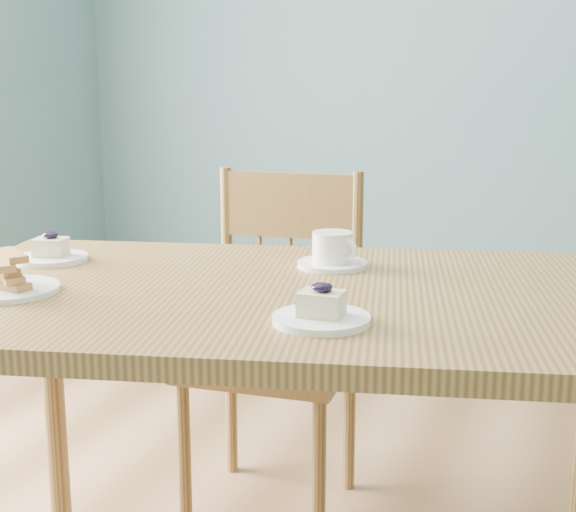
% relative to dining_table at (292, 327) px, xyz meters
% --- Properties ---
extents(dining_table, '(1.61, 1.15, 0.78)m').
position_rel_dining_table_xyz_m(dining_table, '(0.00, 0.00, 0.00)').
color(dining_table, olive).
rests_on(dining_table, ground).
extents(dining_chair, '(0.45, 0.44, 0.94)m').
position_rel_dining_table_xyz_m(dining_chair, '(-0.25, 0.54, -0.22)').
color(dining_chair, olive).
rests_on(dining_chair, ground).
extents(cheesecake_plate_near, '(0.17, 0.17, 0.07)m').
position_rel_dining_table_xyz_m(cheesecake_plate_near, '(0.12, -0.19, 0.10)').
color(cheesecake_plate_near, white).
rests_on(cheesecake_plate_near, dining_table).
extents(cheesecake_plate_far, '(0.16, 0.16, 0.07)m').
position_rel_dining_table_xyz_m(cheesecake_plate_far, '(-0.59, 0.04, 0.10)').
color(cheesecake_plate_far, white).
rests_on(cheesecake_plate_far, dining_table).
extents(coffee_cup, '(0.15, 0.15, 0.08)m').
position_rel_dining_table_xyz_m(coffee_cup, '(0.02, 0.21, 0.11)').
color(coffee_cup, white).
rests_on(coffee_cup, dining_table).
extents(biscotti_plate, '(0.20, 0.20, 0.08)m').
position_rel_dining_table_xyz_m(biscotti_plate, '(-0.50, -0.22, 0.10)').
color(biscotti_plate, white).
rests_on(biscotti_plate, dining_table).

